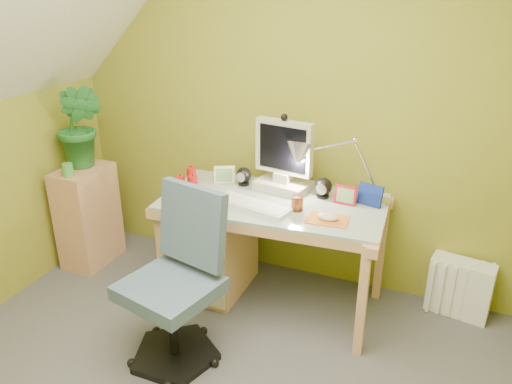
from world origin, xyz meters
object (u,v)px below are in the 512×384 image
at_px(monitor, 284,150).
at_px(radiator, 460,288).
at_px(desk, 273,252).
at_px(potted_plant, 80,126).
at_px(desk_lamp, 356,155).
at_px(task_chair, 170,286).
at_px(side_ledge, 88,216).

distance_m(monitor, radiator, 1.41).
height_order(desk, monitor, monitor).
relative_size(desk, potted_plant, 2.27).
relative_size(desk, desk_lamp, 2.29).
xyz_separation_m(desk, monitor, (-0.00, 0.18, 0.63)).
height_order(desk_lamp, task_chair, desk_lamp).
xyz_separation_m(desk, desk_lamp, (0.45, 0.18, 0.66)).
height_order(desk_lamp, radiator, desk_lamp).
relative_size(task_chair, radiator, 2.54).
bearing_deg(desk_lamp, side_ledge, 176.23).
relative_size(side_ledge, radiator, 1.99).
bearing_deg(monitor, desk_lamp, 8.36).
xyz_separation_m(monitor, task_chair, (-0.31, -0.91, -0.52)).
distance_m(side_ledge, potted_plant, 0.68).
bearing_deg(potted_plant, desk, -0.22).
height_order(desk, task_chair, task_chair).
relative_size(desk, task_chair, 1.43).
height_order(desk, side_ledge, side_ledge).
bearing_deg(radiator, monitor, -163.31).
xyz_separation_m(monitor, radiator, (1.15, 0.14, -0.81)).
bearing_deg(side_ledge, desk_lamp, 6.77).
bearing_deg(radiator, potted_plant, -163.33).
bearing_deg(desk_lamp, task_chair, -140.26).
height_order(monitor, side_ledge, monitor).
bearing_deg(desk, monitor, 86.39).
bearing_deg(side_ledge, radiator, 8.01).
xyz_separation_m(monitor, side_ledge, (-1.44, -0.22, -0.63)).
distance_m(monitor, side_ledge, 1.59).
height_order(monitor, radiator, monitor).
height_order(side_ledge, task_chair, task_chair).
relative_size(desk_lamp, side_ledge, 0.80).
distance_m(desk_lamp, side_ledge, 2.01).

